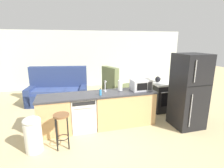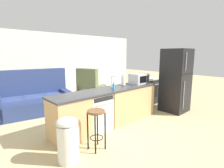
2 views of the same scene
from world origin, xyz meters
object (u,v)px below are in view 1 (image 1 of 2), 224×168
at_px(dishwasher, 83,113).
at_px(armchair, 114,88).
at_px(refrigerator, 189,91).
at_px(trash_bin, 33,134).
at_px(soap_bottle, 100,92).
at_px(bar_stool, 62,124).
at_px(kettle, 158,79).
at_px(stove_range, 164,96).
at_px(microwave, 141,85).
at_px(couch, 58,92).
at_px(paper_towel_roll, 120,86).

distance_m(dishwasher, armchair, 2.68).
xyz_separation_m(refrigerator, trash_bin, (-3.67, -0.10, -0.56)).
height_order(soap_bottle, bar_stool, soap_bottle).
distance_m(dishwasher, kettle, 2.59).
distance_m(soap_bottle, kettle, 2.18).
bearing_deg(dishwasher, armchair, 56.72).
distance_m(stove_range, bar_stool, 3.34).
bearing_deg(armchair, soap_bottle, -113.85).
relative_size(bar_stool, armchair, 0.62).
distance_m(stove_range, soap_bottle, 2.35).
relative_size(stove_range, refrigerator, 0.48).
distance_m(dishwasher, refrigerator, 2.71).
bearing_deg(microwave, armchair, 91.63).
relative_size(kettle, bar_stool, 0.28).
bearing_deg(bar_stool, couch, 92.38).
height_order(paper_towel_roll, trash_bin, paper_towel_roll).
bearing_deg(microwave, trash_bin, -165.94).
xyz_separation_m(kettle, trash_bin, (-3.50, -1.33, -0.61)).
bearing_deg(bar_stool, paper_towel_roll, 26.89).
bearing_deg(trash_bin, armchair, 48.72).
xyz_separation_m(dishwasher, kettle, (2.43, 0.68, 0.56)).
distance_m(paper_towel_roll, trash_bin, 2.29).
bearing_deg(trash_bin, stove_range, 18.13).
height_order(dishwasher, kettle, kettle).
distance_m(stove_range, microwave, 1.34).
height_order(soap_bottle, couch, couch).
bearing_deg(paper_towel_roll, armchair, 77.47).
bearing_deg(soap_bottle, dishwasher, 160.12).
xyz_separation_m(microwave, trash_bin, (-2.60, -0.65, -0.66)).
distance_m(refrigerator, kettle, 1.24).
bearing_deg(stove_range, paper_towel_roll, -163.97).
height_order(refrigerator, bar_stool, refrigerator).
distance_m(microwave, kettle, 1.13).
height_order(microwave, trash_bin, microwave).
relative_size(kettle, trash_bin, 0.28).
distance_m(paper_towel_roll, armchair, 2.31).
bearing_deg(armchair, stove_range, -56.28).
relative_size(refrigerator, soap_bottle, 10.65).
relative_size(stove_range, couch, 0.42).
bearing_deg(refrigerator, trash_bin, -178.38).
height_order(dishwasher, bar_stool, dishwasher).
distance_m(bar_stool, armchair, 3.53).
distance_m(kettle, armchair, 1.94).
bearing_deg(kettle, dishwasher, -164.42).
xyz_separation_m(kettle, bar_stool, (-2.94, -1.35, -0.45)).
xyz_separation_m(paper_towel_roll, bar_stool, (-1.50, -0.76, -0.50)).
bearing_deg(couch, trash_bin, -98.91).
bearing_deg(dishwasher, stove_range, 11.91).
bearing_deg(soap_bottle, refrigerator, -10.37).
relative_size(paper_towel_roll, bar_stool, 0.38).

